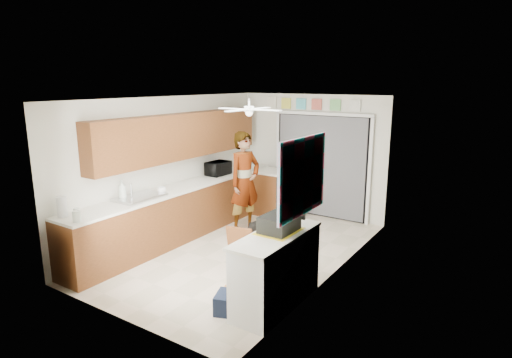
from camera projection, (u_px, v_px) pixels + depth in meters
The scene contains 42 objects.
floor at pixel (243, 251), 7.12m from camera, with size 5.00×5.00×0.00m, color beige.
ceiling at pixel (242, 98), 6.55m from camera, with size 5.00×5.00×0.00m, color white.
wall_back at pixel (311, 155), 8.87m from camera, with size 3.20×3.20×0.00m, color silver.
wall_front at pixel (115, 219), 4.80m from camera, with size 3.20×3.20×0.00m, color silver.
wall_left at pixel (170, 167), 7.69m from camera, with size 5.00×5.00×0.00m, color silver.
wall_right at pixel (336, 191), 5.98m from camera, with size 5.00×5.00×0.00m, color silver.
left_base_cabinets at pixel (184, 212), 7.71m from camera, with size 0.60×4.80×0.90m, color brown.
left_countertop at pixel (183, 187), 7.60m from camera, with size 0.62×4.80×0.04m, color white.
upper_cabinets at pixel (183, 136), 7.64m from camera, with size 0.32×4.00×0.80m, color brown.
sink_basin at pixel (140, 198), 6.77m from camera, with size 0.50×0.76×0.06m, color silver.
faucet at pixel (131, 190), 6.85m from camera, with size 0.03×0.03×0.22m, color silver.
peninsula_base at pixel (278, 194), 8.91m from camera, with size 1.00×0.60×0.90m, color brown.
peninsula_top at pixel (278, 172), 8.81m from camera, with size 1.04×0.64×0.04m, color white.
back_opening_recess at pixel (321, 166), 8.76m from camera, with size 2.00×0.06×2.10m, color black.
curtain_panel at pixel (320, 167), 8.73m from camera, with size 1.90×0.03×2.05m, color slate.
door_trim_left at pixel (278, 161), 9.28m from camera, with size 0.06×0.04×2.10m, color white.
door_trim_right at pixel (369, 172), 8.19m from camera, with size 0.06×0.04×2.10m, color white.
door_trim_head at pixel (323, 114), 8.50m from camera, with size 2.10×0.04×0.06m, color white.
header_frame_0 at pixel (286, 103), 8.93m from camera, with size 0.22×0.02×0.22m, color #D3CF46.
header_frame_1 at pixel (301, 104), 8.75m from camera, with size 0.22×0.02×0.22m, color #4DBECF.
header_frame_2 at pixel (317, 104), 8.56m from camera, with size 0.22×0.02×0.22m, color #BC5246.
header_frame_3 at pixel (335, 105), 8.35m from camera, with size 0.22×0.02×0.22m, color #71C36F.
header_frame_4 at pixel (355, 106), 8.13m from camera, with size 0.22×0.02×0.22m, color silver.
route66_sign at pixel (272, 103), 9.12m from camera, with size 0.22×0.02×0.26m, color silver.
right_counter_base at pixel (276, 271), 5.32m from camera, with size 0.50×1.40×0.90m, color white.
right_counter_top at pixel (276, 235), 5.22m from camera, with size 0.54×1.44×0.04m, color white.
abstract_painting at pixel (303, 177), 5.09m from camera, with size 0.03×1.15×0.95m, color #FF5D91.
ceiling_fan at pixel (249, 109), 6.76m from camera, with size 1.14×1.14×0.24m, color white.
microwave at pixel (218, 168), 8.44m from camera, with size 0.48×0.33×0.27m, color black.
soap_bottle at pixel (122, 190), 6.67m from camera, with size 0.12×0.12×0.32m, color silver.
cup at pixel (162, 190), 7.07m from camera, with size 0.14×0.14×0.11m, color white.
jar_a at pixel (77, 216), 5.64m from camera, with size 0.11×0.11×0.15m, color silver.
jar_b at pixel (77, 213), 5.83m from camera, with size 0.08×0.08×0.13m, color silver.
paper_towel_roll at pixel (62, 207), 5.83m from camera, with size 0.13×0.13×0.29m, color white.
suitcase at pixel (279, 223), 5.28m from camera, with size 0.36×0.49×0.21m, color black.
suitcase_rim at pixel (279, 232), 5.31m from camera, with size 0.44×0.58×0.02m, color yellow.
suitcase_lid at pixel (291, 198), 5.46m from camera, with size 0.42×0.03×0.50m, color black.
cardboard_box at pixel (237, 300), 5.28m from camera, with size 0.38×0.28×0.24m, color #B66F39.
navy_crate at pixel (232, 303), 5.20m from camera, with size 0.39×0.33×0.24m, color black.
cabinet_door_panel at pixel (240, 245), 6.51m from camera, with size 0.42×0.03×0.63m, color brown.
man at pixel (245, 182), 7.90m from camera, with size 0.68×0.45×1.87m, color white.
dog at pixel (261, 231), 7.34m from camera, with size 0.26×0.61×0.48m, color black.
Camera 1 is at (3.83, -5.46, 2.76)m, focal length 30.00 mm.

